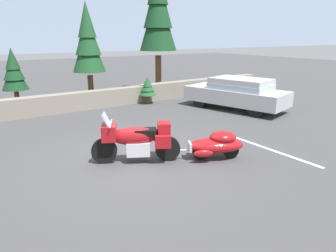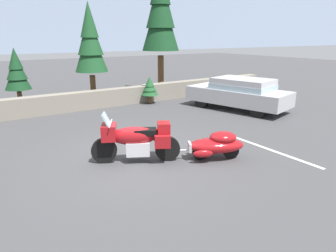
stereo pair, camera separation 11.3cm
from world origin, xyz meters
name	(u,v)px [view 1 (the left image)]	position (x,y,z in m)	size (l,w,h in m)	color
ground_plane	(133,159)	(0.00, 0.00, 0.00)	(80.00, 80.00, 0.00)	#424244
stone_guard_wall	(66,102)	(0.24, 6.45, 0.41)	(24.00, 0.60, 0.84)	gray
touring_motorcycle	(136,139)	(-0.02, -0.24, 0.62)	(2.09, 1.39, 1.33)	black
car_shaped_trailer	(216,144)	(1.85, -1.27, 0.41)	(2.10, 1.38, 0.76)	black
sedan_at_right_edge	(237,92)	(6.68, 2.54, 0.77)	(2.87, 4.81, 1.41)	black
pine_tree_tall	(158,9)	(6.18, 8.23, 4.60)	(2.07, 2.07, 7.34)	brown
pine_tree_secondary	(88,41)	(1.78, 7.49, 2.97)	(1.54, 1.54, 4.74)	brown
pine_tree_far_right	(14,71)	(-1.43, 8.19, 1.70)	(1.12, 1.12, 2.72)	brown
pine_sapling_near	(148,87)	(4.04, 5.90, 0.81)	(0.83, 0.83, 1.30)	brown
parking_stripe_marker	(265,148)	(3.63, -1.50, 0.00)	(0.12, 3.60, 0.01)	silver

